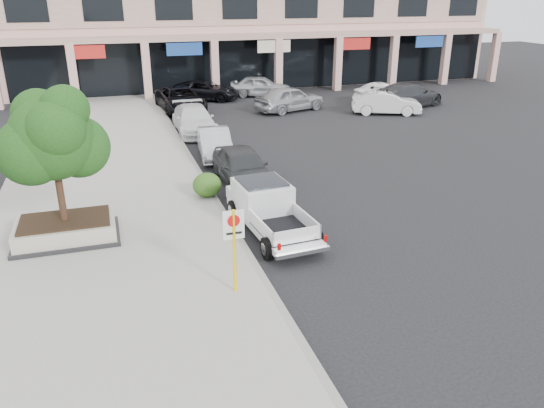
{
  "coord_description": "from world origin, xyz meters",
  "views": [
    {
      "loc": [
        -5.2,
        -12.78,
        7.47
      ],
      "look_at": [
        -0.66,
        1.5,
        1.45
      ],
      "focal_mm": 35.0,
      "sensor_mm": 36.0,
      "label": 1
    }
  ],
  "objects_px": {
    "curb_car_c": "(194,120)",
    "no_parking_sign": "(234,240)",
    "curb_car_d": "(180,99)",
    "lot_car_e": "(261,86)",
    "pickup_truck": "(272,211)",
    "lot_car_d": "(205,90)",
    "lot_car_f": "(386,94)",
    "planter_tree": "(57,137)",
    "lot_car_b": "(386,103)",
    "lot_car_c": "(408,95)",
    "lot_car_a": "(290,99)",
    "curb_car_a": "(242,167)",
    "planter": "(66,229)",
    "curb_car_b": "(215,143)"
  },
  "relations": [
    {
      "from": "curb_car_c",
      "to": "no_parking_sign",
      "type": "bearing_deg",
      "value": -95.55
    },
    {
      "from": "curb_car_d",
      "to": "lot_car_e",
      "type": "xyz_separation_m",
      "value": [
        6.61,
        3.51,
        -0.01
      ]
    },
    {
      "from": "pickup_truck",
      "to": "lot_car_d",
      "type": "bearing_deg",
      "value": 79.98
    },
    {
      "from": "curb_car_d",
      "to": "lot_car_f",
      "type": "distance_m",
      "value": 14.44
    },
    {
      "from": "lot_car_e",
      "to": "lot_car_f",
      "type": "relative_size",
      "value": 1.05
    },
    {
      "from": "planter_tree",
      "to": "lot_car_f",
      "type": "height_order",
      "value": "planter_tree"
    },
    {
      "from": "no_parking_sign",
      "to": "lot_car_f",
      "type": "bearing_deg",
      "value": 52.96
    },
    {
      "from": "planter_tree",
      "to": "curb_car_d",
      "type": "xyz_separation_m",
      "value": [
        6.35,
        18.85,
        -2.63
      ]
    },
    {
      "from": "lot_car_b",
      "to": "curb_car_d",
      "type": "bearing_deg",
      "value": 90.59
    },
    {
      "from": "lot_car_c",
      "to": "lot_car_f",
      "type": "height_order",
      "value": "lot_car_c"
    },
    {
      "from": "planter_tree",
      "to": "lot_car_a",
      "type": "distance_m",
      "value": 21.52
    },
    {
      "from": "curb_car_a",
      "to": "curb_car_d",
      "type": "height_order",
      "value": "curb_car_d"
    },
    {
      "from": "no_parking_sign",
      "to": "curb_car_d",
      "type": "xyz_separation_m",
      "value": [
        2.15,
        23.7,
        -0.84
      ]
    },
    {
      "from": "planter",
      "to": "pickup_truck",
      "type": "bearing_deg",
      "value": -11.11
    },
    {
      "from": "lot_car_b",
      "to": "lot_car_d",
      "type": "height_order",
      "value": "lot_car_b"
    },
    {
      "from": "pickup_truck",
      "to": "lot_car_e",
      "type": "relative_size",
      "value": 1.09
    },
    {
      "from": "curb_car_b",
      "to": "lot_car_a",
      "type": "xyz_separation_m",
      "value": [
        6.99,
        8.92,
        0.15
      ]
    },
    {
      "from": "lot_car_d",
      "to": "lot_car_a",
      "type": "bearing_deg",
      "value": -115.12
    },
    {
      "from": "lot_car_d",
      "to": "lot_car_f",
      "type": "distance_m",
      "value": 13.13
    },
    {
      "from": "lot_car_d",
      "to": "lot_car_e",
      "type": "relative_size",
      "value": 1.11
    },
    {
      "from": "lot_car_b",
      "to": "curb_car_b",
      "type": "bearing_deg",
      "value": 137.77
    },
    {
      "from": "curb_car_c",
      "to": "lot_car_f",
      "type": "height_order",
      "value": "curb_car_c"
    },
    {
      "from": "curb_car_a",
      "to": "lot_car_f",
      "type": "height_order",
      "value": "curb_car_a"
    },
    {
      "from": "curb_car_b",
      "to": "curb_car_c",
      "type": "xyz_separation_m",
      "value": [
        -0.12,
        5.0,
        0.06
      ]
    },
    {
      "from": "no_parking_sign",
      "to": "curb_car_c",
      "type": "bearing_deg",
      "value": 83.51
    },
    {
      "from": "planter_tree",
      "to": "lot_car_f",
      "type": "xyz_separation_m",
      "value": [
        20.68,
        16.97,
        -2.69
      ]
    },
    {
      "from": "planter_tree",
      "to": "no_parking_sign",
      "type": "xyz_separation_m",
      "value": [
        4.2,
        -4.86,
        -1.78
      ]
    },
    {
      "from": "planter_tree",
      "to": "curb_car_d",
      "type": "distance_m",
      "value": 20.06
    },
    {
      "from": "curb_car_a",
      "to": "curb_car_d",
      "type": "bearing_deg",
      "value": 90.01
    },
    {
      "from": "no_parking_sign",
      "to": "lot_car_b",
      "type": "xyz_separation_m",
      "value": [
        14.79,
        18.75,
        -0.91
      ]
    },
    {
      "from": "lot_car_a",
      "to": "lot_car_d",
      "type": "distance_m",
      "value": 7.26
    },
    {
      "from": "no_parking_sign",
      "to": "lot_car_a",
      "type": "height_order",
      "value": "no_parking_sign"
    },
    {
      "from": "planter_tree",
      "to": "curb_car_c",
      "type": "height_order",
      "value": "planter_tree"
    },
    {
      "from": "pickup_truck",
      "to": "lot_car_e",
      "type": "distance_m",
      "value": 24.7
    },
    {
      "from": "lot_car_b",
      "to": "curb_car_a",
      "type": "bearing_deg",
      "value": 152.04
    },
    {
      "from": "curb_car_d",
      "to": "lot_car_c",
      "type": "relative_size",
      "value": 0.99
    },
    {
      "from": "lot_car_b",
      "to": "lot_car_e",
      "type": "bearing_deg",
      "value": 57.44
    },
    {
      "from": "planter_tree",
      "to": "lot_car_e",
      "type": "xyz_separation_m",
      "value": [
        12.97,
        22.36,
        -2.63
      ]
    },
    {
      "from": "curb_car_b",
      "to": "lot_car_c",
      "type": "relative_size",
      "value": 0.72
    },
    {
      "from": "curb_car_d",
      "to": "lot_car_b",
      "type": "distance_m",
      "value": 13.58
    },
    {
      "from": "curb_car_b",
      "to": "curb_car_d",
      "type": "relative_size",
      "value": 0.73
    },
    {
      "from": "lot_car_a",
      "to": "lot_car_e",
      "type": "distance_m",
      "value": 5.68
    },
    {
      "from": "lot_car_e",
      "to": "curb_car_c",
      "type": "bearing_deg",
      "value": 167.74
    },
    {
      "from": "no_parking_sign",
      "to": "lot_car_e",
      "type": "height_order",
      "value": "no_parking_sign"
    },
    {
      "from": "planter",
      "to": "lot_car_b",
      "type": "height_order",
      "value": "lot_car_b"
    },
    {
      "from": "curb_car_d",
      "to": "lot_car_a",
      "type": "relative_size",
      "value": 1.16
    },
    {
      "from": "no_parking_sign",
      "to": "curb_car_a",
      "type": "xyz_separation_m",
      "value": [
        2.38,
        8.32,
        -0.86
      ]
    },
    {
      "from": "pickup_truck",
      "to": "curb_car_d",
      "type": "relative_size",
      "value": 0.88
    },
    {
      "from": "curb_car_a",
      "to": "lot_car_e",
      "type": "distance_m",
      "value": 19.94
    },
    {
      "from": "planter",
      "to": "curb_car_d",
      "type": "xyz_separation_m",
      "value": [
        6.49,
        19.0,
        0.31
      ]
    }
  ]
}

